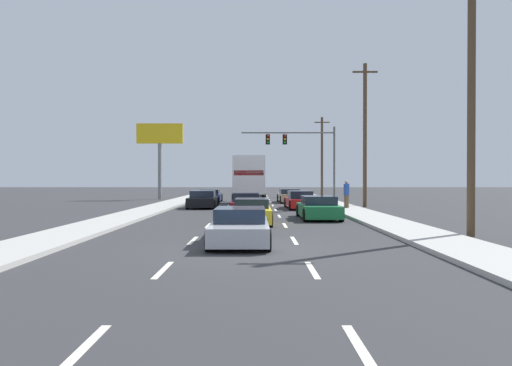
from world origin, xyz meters
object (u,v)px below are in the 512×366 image
object	(u,v)px
car_maroon	(247,203)
utility_pole_mid	(367,133)
car_silver	(242,227)
car_red	(302,201)
car_yellow	(254,212)
pedestrian_near_corner	(348,194)
utility_pole_near	(474,87)
traffic_signal_mast	(298,145)
car_black	(205,200)
car_tan	(291,196)
car_green	(320,208)
box_truck	(251,178)
car_navy	(212,196)
roadside_billboard	(162,144)
utility_pole_far	(324,155)

from	to	relation	value
car_maroon	utility_pole_mid	size ratio (longest dim) A/B	0.39
car_silver	car_red	distance (m)	17.35
car_yellow	pedestrian_near_corner	world-z (taller)	pedestrian_near_corner
car_silver	utility_pole_near	size ratio (longest dim) A/B	0.45
traffic_signal_mast	utility_pole_near	xyz separation A→B (m)	(3.80, -28.32, 0.05)
car_black	car_silver	xyz separation A→B (m)	(3.23, -17.72, -0.04)
car_black	pedestrian_near_corner	world-z (taller)	pedestrian_near_corner
car_tan	car_green	xyz separation A→B (m)	(0.34, -16.13, 0.00)
box_truck	car_maroon	world-z (taller)	box_truck
car_navy	car_tan	distance (m)	6.82
pedestrian_near_corner	box_truck	bearing A→B (deg)	139.28
car_tan	car_navy	bearing A→B (deg)	179.03
car_tan	box_truck	bearing A→B (deg)	-132.43
car_black	car_maroon	world-z (taller)	car_black
car_red	utility_pole_mid	distance (m)	7.00
car_green	utility_pole_near	distance (m)	9.82
car_maroon	car_red	world-z (taller)	car_red
car_yellow	car_tan	bearing A→B (deg)	80.66
box_truck	roadside_billboard	size ratio (longest dim) A/B	1.05
car_tan	roadside_billboard	bearing A→B (deg)	153.70
utility_pole_far	car_maroon	bearing A→B (deg)	-107.72
car_red	utility_pole_near	world-z (taller)	utility_pole_near
utility_pole_mid	car_red	bearing A→B (deg)	-161.82
car_silver	car_red	size ratio (longest dim) A/B	0.99
box_truck	utility_pole_near	xyz separation A→B (m)	(8.22, -19.72, 3.25)
traffic_signal_mast	pedestrian_near_corner	distance (m)	14.99
traffic_signal_mast	car_red	bearing A→B (deg)	-93.77
car_green	utility_pole_far	xyz separation A→B (m)	(4.54, 30.71, 4.22)
car_black	car_red	distance (m)	6.81
car_navy	traffic_signal_mast	size ratio (longest dim) A/B	0.50
car_green	utility_pole_near	xyz separation A→B (m)	(4.46, -7.33, 4.77)
car_yellow	car_red	world-z (taller)	car_red
car_green	traffic_signal_mast	size ratio (longest dim) A/B	0.48
car_black	roadside_billboard	size ratio (longest dim) A/B	0.58
car_green	car_black	bearing A→B (deg)	128.19
roadside_billboard	car_tan	bearing A→B (deg)	-26.30
car_green	pedestrian_near_corner	xyz separation A→B (m)	(2.77, 6.77, 0.50)
utility_pole_near	roadside_billboard	world-z (taller)	utility_pole_near
traffic_signal_mast	pedestrian_near_corner	size ratio (longest dim) A/B	4.99
car_red	utility_pole_near	bearing A→B (deg)	-73.24
car_navy	box_truck	world-z (taller)	box_truck
box_truck	utility_pole_mid	bearing A→B (deg)	-17.61
car_tan	car_green	size ratio (longest dim) A/B	0.99
car_navy	pedestrian_near_corner	distance (m)	13.74
car_yellow	roadside_billboard	size ratio (longest dim) A/B	0.57
car_black	car_yellow	world-z (taller)	car_black
car_yellow	car_green	size ratio (longest dim) A/B	0.98
car_yellow	utility_pole_mid	size ratio (longest dim) A/B	0.41
box_truck	car_navy	bearing A→B (deg)	131.41
car_green	traffic_signal_mast	xyz separation A→B (m)	(0.66, 21.00, 4.72)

